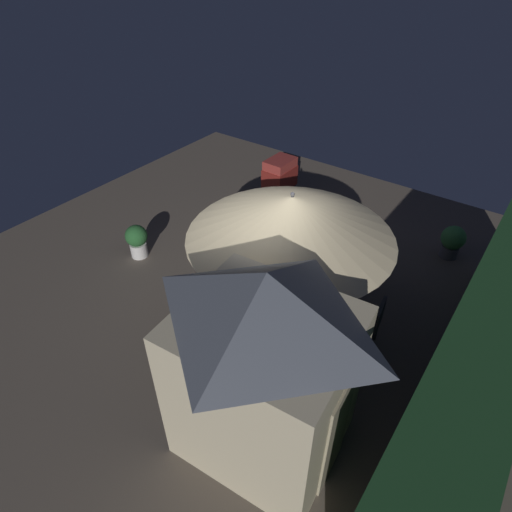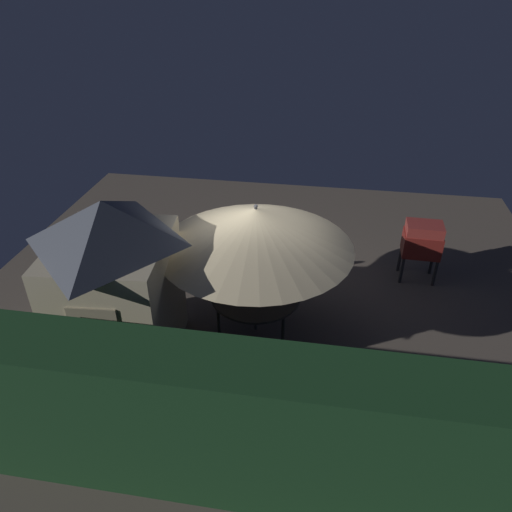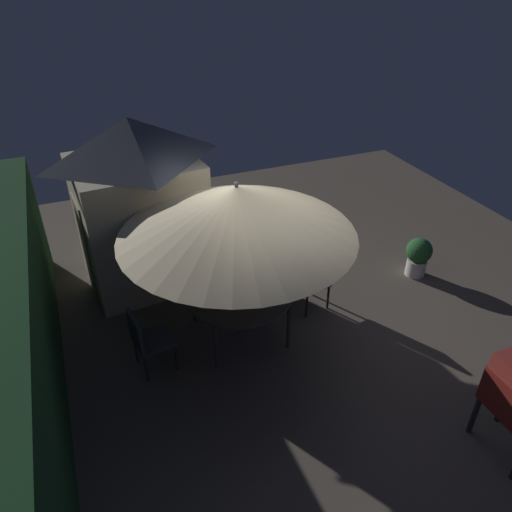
% 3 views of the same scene
% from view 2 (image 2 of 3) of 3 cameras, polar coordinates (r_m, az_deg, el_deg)
% --- Properties ---
extents(ground_plane, '(11.00, 11.00, 0.00)m').
position_cam_2_polar(ground_plane, '(8.79, 1.19, -5.69)').
color(ground_plane, brown).
extents(hedge_backdrop, '(6.09, 0.81, 1.93)m').
position_cam_2_polar(hedge_backdrop, '(5.63, -4.11, -19.37)').
color(hedge_backdrop, '#193D1E').
rests_on(hedge_backdrop, ground).
extents(garden_shed, '(1.82, 2.02, 2.68)m').
position_cam_2_polar(garden_shed, '(7.23, -16.40, -3.13)').
color(garden_shed, '#C6B793').
rests_on(garden_shed, ground).
extents(patio_table, '(1.46, 1.46, 0.74)m').
position_cam_2_polar(patio_table, '(7.81, -0.02, -4.82)').
color(patio_table, '#47423D').
rests_on(patio_table, ground).
extents(patio_umbrella, '(3.00, 3.00, 2.34)m').
position_cam_2_polar(patio_umbrella, '(7.13, -0.02, 3.38)').
color(patio_umbrella, '#4C4C51').
rests_on(patio_umbrella, ground).
extents(bbq_grill, '(0.71, 0.52, 1.20)m').
position_cam_2_polar(bbq_grill, '(9.55, 19.22, 1.76)').
color(bbq_grill, maroon).
rests_on(bbq_grill, ground).
extents(chair_near_shed, '(0.53, 0.53, 0.90)m').
position_cam_2_polar(chair_near_shed, '(8.98, -0.01, -0.73)').
color(chair_near_shed, '#38383D').
rests_on(chair_near_shed, ground).
extents(chair_far_side, '(0.52, 0.53, 0.90)m').
position_cam_2_polar(chair_far_side, '(6.91, -0.17, -12.53)').
color(chair_far_side, '#38383D').
rests_on(chair_far_side, ground).
extents(potted_plant_by_shed, '(0.46, 0.46, 0.67)m').
position_cam_2_polar(potted_plant_by_shed, '(7.09, 25.96, -17.06)').
color(potted_plant_by_shed, '#4C4C51').
rests_on(potted_plant_by_shed, ground).
extents(potted_plant_by_grill, '(0.42, 0.42, 0.68)m').
position_cam_2_polar(potted_plant_by_grill, '(10.73, 1.36, 4.18)').
color(potted_plant_by_grill, silver).
rests_on(potted_plant_by_grill, ground).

